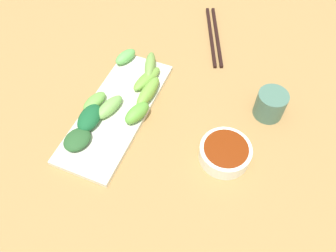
# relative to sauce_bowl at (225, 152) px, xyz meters

# --- Properties ---
(tabletop) EXTENTS (2.10, 2.10, 0.02)m
(tabletop) POSITION_rel_sauce_bowl_xyz_m (0.13, -0.04, -0.03)
(tabletop) COLOR #A37B47
(tabletop) RESTS_ON ground
(sauce_bowl) EXTENTS (0.10, 0.10, 0.04)m
(sauce_bowl) POSITION_rel_sauce_bowl_xyz_m (0.00, 0.00, 0.00)
(sauce_bowl) COLOR white
(sauce_bowl) RESTS_ON tabletop
(serving_plate) EXTENTS (0.13, 0.34, 0.01)m
(serving_plate) POSITION_rel_sauce_bowl_xyz_m (0.26, -0.02, -0.01)
(serving_plate) COLOR silver
(serving_plate) RESTS_ON tabletop
(broccoli_leafy_0) EXTENTS (0.06, 0.07, 0.02)m
(broccoli_leafy_0) POSITION_rel_sauce_bowl_xyz_m (0.29, 0.09, 0.00)
(broccoli_leafy_0) COLOR #28572B
(broccoli_leafy_0) RESTS_ON serving_plate
(broccoli_stalk_1) EXTENTS (0.03, 0.10, 0.03)m
(broccoli_stalk_1) POSITION_rel_sauce_bowl_xyz_m (0.21, -0.08, 0.01)
(broccoli_stalk_1) COLOR #74B041
(broccoli_stalk_1) RESTS_ON serving_plate
(broccoli_stalk_2) EXTENTS (0.05, 0.07, 0.02)m
(broccoli_stalk_2) POSITION_rel_sauce_bowl_xyz_m (0.30, -0.16, 0.00)
(broccoli_stalk_2) COLOR #62B156
(broccoli_stalk_2) RESTS_ON serving_plate
(broccoli_stalk_3) EXTENTS (0.05, 0.09, 0.03)m
(broccoli_stalk_3) POSITION_rel_sauce_bowl_xyz_m (0.24, -0.16, 0.01)
(broccoli_stalk_3) COLOR #75A54B
(broccoli_stalk_3) RESTS_ON serving_plate
(broccoli_leafy_4) EXTENTS (0.05, 0.08, 0.03)m
(broccoli_leafy_4) POSITION_rel_sauce_bowl_xyz_m (0.29, 0.03, 0.01)
(broccoli_leafy_4) COLOR #175A2F
(broccoli_leafy_4) RESTS_ON serving_plate
(broccoli_stalk_5) EXTENTS (0.05, 0.08, 0.03)m
(broccoli_stalk_5) POSITION_rel_sauce_bowl_xyz_m (0.27, -0.01, 0.01)
(broccoli_stalk_5) COLOR #78B058
(broccoli_stalk_5) RESTS_ON serving_plate
(broccoli_stalk_6) EXTENTS (0.05, 0.07, 0.03)m
(broccoli_stalk_6) POSITION_rel_sauce_bowl_xyz_m (0.20, -0.02, 0.01)
(broccoli_stalk_6) COLOR #61AB3E
(broccoli_stalk_6) RESTS_ON serving_plate
(broccoli_stalk_7) EXTENTS (0.05, 0.09, 0.02)m
(broccoli_stalk_7) POSITION_rel_sauce_bowl_xyz_m (0.23, -0.12, 0.00)
(broccoli_stalk_7) COLOR #6EA23D
(broccoli_stalk_7) RESTS_ON serving_plate
(broccoli_stalk_8) EXTENTS (0.05, 0.07, 0.02)m
(broccoli_stalk_8) POSITION_rel_sauce_bowl_xyz_m (0.31, -0.01, 0.00)
(broccoli_stalk_8) COLOR #6CA949
(broccoli_stalk_8) RESTS_ON serving_plate
(chopsticks) EXTENTS (0.11, 0.22, 0.01)m
(chopsticks) POSITION_rel_sauce_bowl_xyz_m (0.13, -0.34, -0.02)
(chopsticks) COLOR black
(chopsticks) RESTS_ON tabletop
(tea_cup) EXTENTS (0.07, 0.07, 0.06)m
(tea_cup) POSITION_rel_sauce_bowl_xyz_m (-0.06, -0.15, 0.01)
(tea_cup) COLOR #477161
(tea_cup) RESTS_ON tabletop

